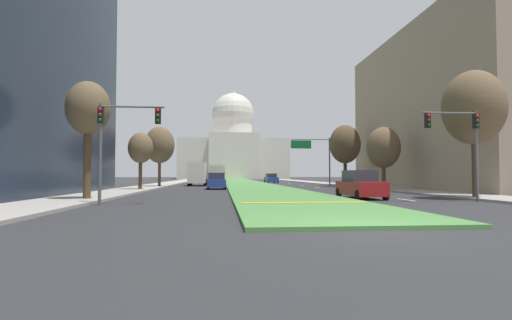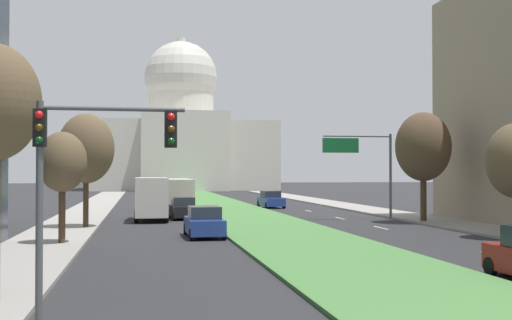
# 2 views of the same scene
# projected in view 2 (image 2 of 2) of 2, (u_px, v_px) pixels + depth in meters

# --- Properties ---
(ground_plane) EXTENTS (283.29, 283.29, 0.00)m
(ground_plane) POSITION_uv_depth(u_px,v_px,m) (217.00, 205.00, 69.43)
(ground_plane) COLOR #2B2B2D
(grass_median) EXTENTS (7.03, 115.89, 0.14)m
(grass_median) POSITION_uv_depth(u_px,v_px,m) (224.00, 208.00, 63.10)
(grass_median) COLOR #4C8442
(grass_median) RESTS_ON ground_plane
(lane_dashes_right) EXTENTS (0.16, 65.49, 0.01)m
(lane_dashes_right) POSITION_uv_depth(u_px,v_px,m) (338.00, 218.00, 50.20)
(lane_dashes_right) COLOR silver
(lane_dashes_right) RESTS_ON ground_plane
(sidewalk_left) EXTENTS (4.00, 115.89, 0.15)m
(sidewalk_left) POSITION_uv_depth(u_px,v_px,m) (85.00, 213.00, 54.49)
(sidewalk_left) COLOR #9E9991
(sidewalk_left) RESTS_ON ground_plane
(sidewalk_right) EXTENTS (4.00, 115.89, 0.15)m
(sidewalk_right) POSITION_uv_depth(u_px,v_px,m) (371.00, 210.00, 59.03)
(sidewalk_right) COLOR #9E9991
(sidewalk_right) RESTS_ON ground_plane
(capitol_building) EXTENTS (37.39, 28.00, 31.57)m
(capitol_building) POSITION_uv_depth(u_px,v_px,m) (181.00, 137.00, 132.23)
(capitol_building) COLOR beige
(capitol_building) RESTS_ON ground_plane
(traffic_light_near_left) EXTENTS (3.34, 0.35, 5.20)m
(traffic_light_near_left) POSITION_uv_depth(u_px,v_px,m) (79.00, 164.00, 14.25)
(traffic_light_near_left) COLOR #515456
(traffic_light_near_left) RESTS_ON ground_plane
(overhead_guide_sign) EXTENTS (5.46, 0.20, 6.50)m
(overhead_guide_sign) POSITION_uv_depth(u_px,v_px,m) (365.00, 158.00, 48.00)
(overhead_guide_sign) COLOR #515456
(overhead_guide_sign) RESTS_ON ground_plane
(street_tree_left_mid) EXTENTS (2.37, 2.37, 5.60)m
(street_tree_left_mid) POSITION_uv_depth(u_px,v_px,m) (62.00, 163.00, 31.24)
(street_tree_left_mid) COLOR #4C3823
(street_tree_left_mid) RESTS_ON ground_plane
(street_tree_left_far) EXTENTS (3.53, 3.53, 7.31)m
(street_tree_left_far) POSITION_uv_depth(u_px,v_px,m) (86.00, 149.00, 40.30)
(street_tree_left_far) COLOR #4C3823
(street_tree_left_far) RESTS_ON ground_plane
(street_tree_right_far) EXTENTS (3.91, 3.91, 7.85)m
(street_tree_right_far) POSITION_uv_depth(u_px,v_px,m) (423.00, 147.00, 45.10)
(street_tree_right_far) COLOR #4C3823
(street_tree_right_far) RESTS_ON ground_plane
(sedan_midblock) EXTENTS (2.02, 4.40, 1.72)m
(sedan_midblock) POSITION_uv_depth(u_px,v_px,m) (204.00, 223.00, 35.31)
(sedan_midblock) COLOR navy
(sedan_midblock) RESTS_ON ground_plane
(sedan_distant) EXTENTS (2.09, 4.64, 1.69)m
(sedan_distant) POSITION_uv_depth(u_px,v_px,m) (183.00, 209.00, 48.92)
(sedan_distant) COLOR black
(sedan_distant) RESTS_ON ground_plane
(sedan_far_horizon) EXTENTS (2.20, 4.25, 1.70)m
(sedan_far_horizon) POSITION_uv_depth(u_px,v_px,m) (271.00, 200.00, 64.09)
(sedan_far_horizon) COLOR navy
(sedan_far_horizon) RESTS_ON ground_plane
(box_truck_delivery) EXTENTS (2.40, 6.40, 3.20)m
(box_truck_delivery) POSITION_uv_depth(u_px,v_px,m) (151.00, 198.00, 47.07)
(box_truck_delivery) COLOR maroon
(box_truck_delivery) RESTS_ON ground_plane
(city_bus) EXTENTS (2.62, 11.00, 2.95)m
(city_bus) POSITION_uv_depth(u_px,v_px,m) (177.00, 192.00, 59.73)
(city_bus) COLOR beige
(city_bus) RESTS_ON ground_plane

